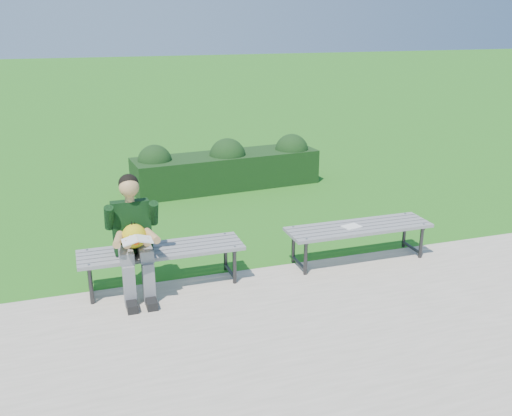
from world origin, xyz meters
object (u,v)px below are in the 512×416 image
at_px(bench_left, 162,253).
at_px(paper_sheet, 352,226).
at_px(bench_right, 359,230).
at_px(hedge, 228,166).
at_px(seated_boy, 133,234).

xyz_separation_m(bench_left, paper_sheet, (2.31, -0.04, 0.06)).
bearing_deg(bench_right, paper_sheet, 180.00).
height_order(hedge, seated_boy, seated_boy).
xyz_separation_m(bench_right, paper_sheet, (-0.10, 0.00, 0.06)).
bearing_deg(hedge, seated_boy, -119.08).
relative_size(hedge, paper_sheet, 13.30).
relative_size(bench_left, seated_boy, 1.37).
bearing_deg(seated_boy, bench_right, 1.23).
bearing_deg(seated_boy, paper_sheet, 1.28).
bearing_deg(bench_right, bench_left, 179.07).
relative_size(bench_right, paper_sheet, 7.17).
xyz_separation_m(hedge, bench_left, (-1.76, -3.61, 0.04)).
height_order(seated_boy, paper_sheet, seated_boy).
height_order(bench_left, bench_right, same).
distance_m(hedge, bench_left, 4.02).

